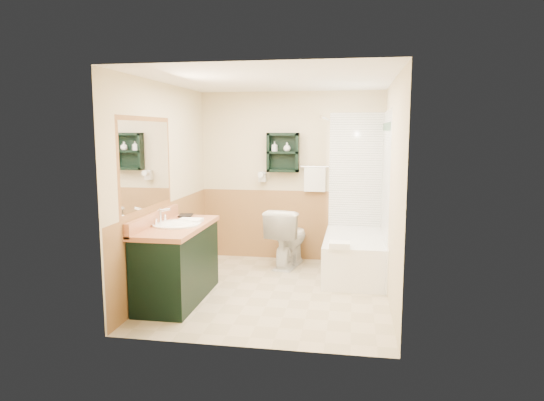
% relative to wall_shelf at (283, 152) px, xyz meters
% --- Properties ---
extents(floor, '(3.00, 3.00, 0.00)m').
position_rel_wall_shelf_xyz_m(floor, '(0.10, -1.41, -1.55)').
color(floor, '#C6B390').
rests_on(floor, ground).
extents(back_wall, '(2.60, 0.04, 2.40)m').
position_rel_wall_shelf_xyz_m(back_wall, '(0.10, 0.11, -0.35)').
color(back_wall, beige).
rests_on(back_wall, ground).
extents(left_wall, '(0.04, 3.00, 2.40)m').
position_rel_wall_shelf_xyz_m(left_wall, '(-1.22, -1.41, -0.35)').
color(left_wall, beige).
rests_on(left_wall, ground).
extents(right_wall, '(0.04, 3.00, 2.40)m').
position_rel_wall_shelf_xyz_m(right_wall, '(1.42, -1.41, -0.35)').
color(right_wall, beige).
rests_on(right_wall, ground).
extents(ceiling, '(2.60, 3.00, 0.04)m').
position_rel_wall_shelf_xyz_m(ceiling, '(0.10, -1.41, 0.87)').
color(ceiling, white).
rests_on(ceiling, back_wall).
extents(wainscot_left, '(2.98, 2.98, 1.00)m').
position_rel_wall_shelf_xyz_m(wainscot_left, '(-1.19, -1.41, -1.05)').
color(wainscot_left, '#BA814B').
rests_on(wainscot_left, left_wall).
extents(wainscot_back, '(2.58, 2.58, 1.00)m').
position_rel_wall_shelf_xyz_m(wainscot_back, '(0.10, 0.08, -1.05)').
color(wainscot_back, '#BA814B').
rests_on(wainscot_back, back_wall).
extents(mirror_frame, '(1.30, 1.30, 1.00)m').
position_rel_wall_shelf_xyz_m(mirror_frame, '(-1.17, -1.96, -0.05)').
color(mirror_frame, brown).
rests_on(mirror_frame, left_wall).
extents(mirror_glass, '(1.20, 1.20, 0.90)m').
position_rel_wall_shelf_xyz_m(mirror_glass, '(-1.17, -1.96, -0.05)').
color(mirror_glass, white).
rests_on(mirror_glass, left_wall).
extents(tile_right, '(1.50, 1.50, 2.10)m').
position_rel_wall_shelf_xyz_m(tile_right, '(1.38, -0.66, -0.50)').
color(tile_right, white).
rests_on(tile_right, right_wall).
extents(tile_back, '(0.95, 0.95, 2.10)m').
position_rel_wall_shelf_xyz_m(tile_back, '(1.13, 0.07, -0.50)').
color(tile_back, white).
rests_on(tile_back, back_wall).
extents(tile_accent, '(1.50, 1.50, 0.10)m').
position_rel_wall_shelf_xyz_m(tile_accent, '(1.37, -0.66, 0.35)').
color(tile_accent, '#14472B').
rests_on(tile_accent, right_wall).
extents(wall_shelf, '(0.45, 0.15, 0.55)m').
position_rel_wall_shelf_xyz_m(wall_shelf, '(0.00, 0.00, 0.00)').
color(wall_shelf, black).
rests_on(wall_shelf, back_wall).
extents(hair_dryer, '(0.10, 0.24, 0.18)m').
position_rel_wall_shelf_xyz_m(hair_dryer, '(-0.30, 0.02, -0.35)').
color(hair_dryer, silver).
rests_on(hair_dryer, back_wall).
extents(towel_bar, '(0.40, 0.06, 0.40)m').
position_rel_wall_shelf_xyz_m(towel_bar, '(0.45, 0.04, -0.20)').
color(towel_bar, white).
rests_on(towel_bar, back_wall).
extents(curtain_rod, '(0.03, 1.60, 0.03)m').
position_rel_wall_shelf_xyz_m(curtain_rod, '(0.63, -0.66, 0.45)').
color(curtain_rod, silver).
rests_on(curtain_rod, back_wall).
extents(shower_curtain, '(1.05, 1.05, 1.70)m').
position_rel_wall_shelf_xyz_m(shower_curtain, '(0.63, -0.48, -0.40)').
color(shower_curtain, beige).
rests_on(shower_curtain, curtain_rod).
extents(vanity, '(0.59, 1.32, 0.84)m').
position_rel_wall_shelf_xyz_m(vanity, '(-0.89, -1.85, -1.13)').
color(vanity, black).
rests_on(vanity, ground).
extents(bathtub, '(0.77, 1.50, 0.51)m').
position_rel_wall_shelf_xyz_m(bathtub, '(1.03, -0.58, -1.29)').
color(bathtub, white).
rests_on(bathtub, ground).
extents(toilet, '(0.59, 0.88, 0.80)m').
position_rel_wall_shelf_xyz_m(toilet, '(0.12, -0.31, -1.15)').
color(toilet, white).
rests_on(toilet, ground).
extents(counter_towel, '(0.25, 0.20, 0.04)m').
position_rel_wall_shelf_xyz_m(counter_towel, '(-0.79, -1.68, -0.69)').
color(counter_towel, white).
rests_on(counter_towel, vanity).
extents(vanity_book, '(0.16, 0.05, 0.22)m').
position_rel_wall_shelf_xyz_m(vanity_book, '(-1.06, -1.33, -0.60)').
color(vanity_book, black).
rests_on(vanity_book, vanity).
extents(tub_towel, '(0.24, 0.20, 0.07)m').
position_rel_wall_shelf_xyz_m(tub_towel, '(0.85, -1.25, -1.00)').
color(tub_towel, white).
rests_on(tub_towel, bathtub).
extents(soap_bottle_a, '(0.09, 0.15, 0.06)m').
position_rel_wall_shelf_xyz_m(soap_bottle_a, '(-0.12, -0.01, 0.05)').
color(soap_bottle_a, white).
rests_on(soap_bottle_a, wall_shelf).
extents(soap_bottle_b, '(0.12, 0.14, 0.10)m').
position_rel_wall_shelf_xyz_m(soap_bottle_b, '(0.06, -0.01, 0.06)').
color(soap_bottle_b, white).
rests_on(soap_bottle_b, wall_shelf).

